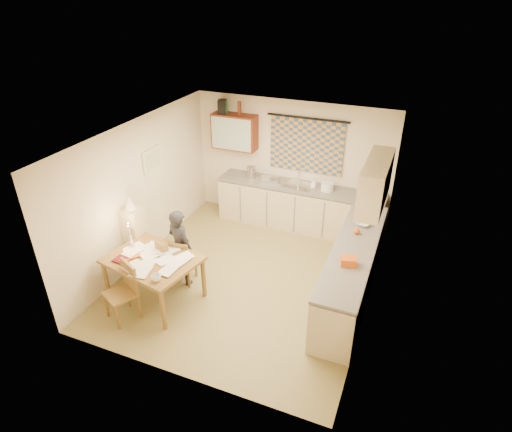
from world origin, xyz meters
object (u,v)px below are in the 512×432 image
at_px(counter_back, 299,207).
at_px(shelf_stand, 136,240).
at_px(person, 180,247).
at_px(chair_far, 183,268).
at_px(counter_right, 352,272).
at_px(stove, 336,316).
at_px(dining_table, 155,278).

xyz_separation_m(counter_back, shelf_stand, (-2.13, -2.46, 0.15)).
xyz_separation_m(counter_back, person, (-1.25, -2.46, 0.22)).
height_order(chair_far, shelf_stand, shelf_stand).
bearing_deg(counter_right, person, -165.57).
xyz_separation_m(stove, chair_far, (-2.66, 0.38, -0.17)).
distance_m(counter_back, stove, 3.17).
bearing_deg(person, counter_back, -98.69).
bearing_deg(chair_far, counter_back, -125.16).
relative_size(counter_back, dining_table, 2.18).
height_order(counter_back, counter_right, same).
bearing_deg(stove, counter_back, 116.37).
xyz_separation_m(chair_far, shelf_stand, (-0.88, -0.00, 0.35)).
relative_size(stove, person, 0.64).
height_order(counter_right, chair_far, counter_right).
xyz_separation_m(person, shelf_stand, (-0.88, -0.00, -0.07)).
height_order(stove, shelf_stand, shelf_stand).
height_order(chair_far, person, person).
relative_size(counter_back, stove, 3.84).
xyz_separation_m(counter_right, stove, (0.00, -1.06, -0.02)).
bearing_deg(dining_table, person, 83.85).
bearing_deg(dining_table, counter_back, 76.06).
height_order(stove, chair_far, stove).
distance_m(counter_back, person, 2.77).
bearing_deg(counter_right, counter_back, 128.41).
relative_size(counter_right, stove, 3.43).
distance_m(counter_back, chair_far, 2.76).
distance_m(person, shelf_stand, 0.88).
xyz_separation_m(dining_table, chair_far, (0.17, 0.53, -0.12)).
bearing_deg(stove, counter_right, 90.00).
distance_m(counter_right, person, 2.75).
distance_m(stove, dining_table, 2.83).
relative_size(stove, dining_table, 0.57).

